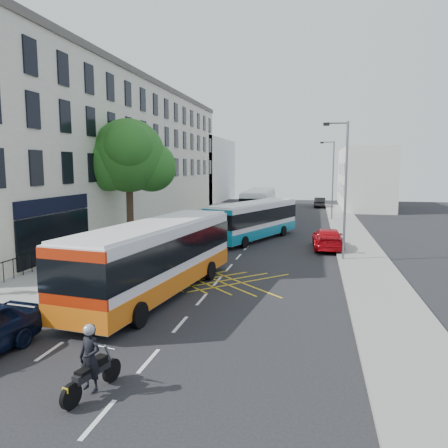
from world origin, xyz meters
The scene contains 18 objects.
ground centered at (0.00, 0.00, 0.00)m, with size 120.00×120.00×0.00m, color black.
pavement_left centered at (-8.50, 15.00, 0.07)m, with size 5.00×70.00×0.15m, color gray.
pavement_right centered at (7.50, 15.00, 0.07)m, with size 3.00×70.00×0.15m, color gray.
terrace_main centered at (-14.00, 24.49, 6.76)m, with size 8.30×45.00×13.50m.
terrace_far centered at (-14.00, 55.00, 5.00)m, with size 8.00×20.00×10.00m, color silver.
building_right centered at (11.00, 48.00, 4.00)m, with size 6.00×18.00×8.00m, color silver.
street_tree centered at (-8.51, 14.97, 6.29)m, with size 6.30×5.70×8.80m.
lamp_near centered at (6.20, 12.00, 4.62)m, with size 1.45×0.15×8.00m.
lamp_far centered at (6.20, 32.00, 4.62)m, with size 1.45×0.15×8.00m.
railings centered at (-9.70, 5.30, 0.72)m, with size 0.08×5.60×1.14m, color black, non-canonical shape.
bus_near centered at (-2.10, 3.31, 1.68)m, with size 4.08×11.57×3.19m.
bus_mid centered at (0.02, 18.53, 1.52)m, with size 5.89×10.46×2.89m.
bus_far centered at (-1.17, 31.03, 1.67)m, with size 3.00×11.31×3.17m.
motorbike centered at (-0.66, -5.06, 0.85)m, with size 0.76×2.02×1.82m.
parked_car_silver centered at (-5.32, 2.46, 0.68)m, with size 1.43×4.10×1.35m, color #A1A5A9.
red_hatchback centered at (5.50, 15.78, 0.71)m, with size 1.99×4.91×1.42m, color #B80710.
distant_car_grey centered at (0.41, 41.18, 0.68)m, with size 2.24×4.87×1.35m, color #3E4045.
distant_car_dark centered at (5.21, 47.02, 0.68)m, with size 1.44×4.14×1.36m, color black.
Camera 1 is at (4.60, -14.29, 5.58)m, focal length 35.00 mm.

